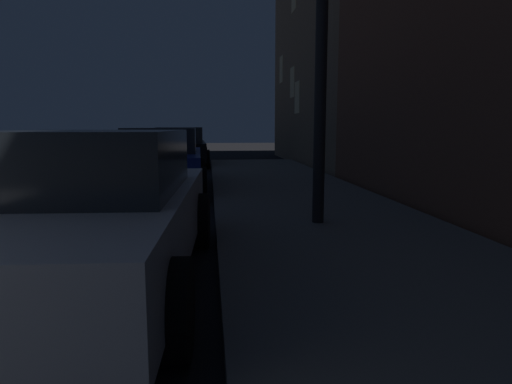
# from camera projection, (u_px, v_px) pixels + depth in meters

# --- Properties ---
(car_white) EXTENTS (2.15, 4.41, 1.43)m
(car_white) POSITION_uv_depth(u_px,v_px,m) (90.00, 211.00, 4.03)
(car_white) COLOR silver
(car_white) RESTS_ON ground
(car_blue) EXTENTS (2.05, 4.26, 1.43)m
(car_blue) POSITION_uv_depth(u_px,v_px,m) (162.00, 160.00, 10.22)
(car_blue) COLOR navy
(car_blue) RESTS_ON ground
(car_black) EXTENTS (2.20, 4.15, 1.43)m
(car_black) POSITION_uv_depth(u_px,v_px,m) (180.00, 147.00, 16.62)
(car_black) COLOR black
(car_black) RESTS_ON ground
(building_far) EXTENTS (7.90, 11.26, 11.15)m
(building_far) POSITION_uv_depth(u_px,v_px,m) (398.00, 19.00, 17.21)
(building_far) COLOR #8C7259
(building_far) RESTS_ON ground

